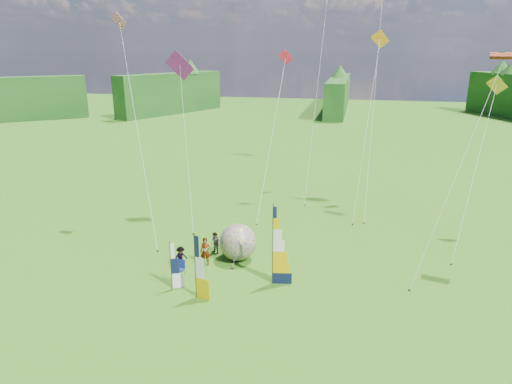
% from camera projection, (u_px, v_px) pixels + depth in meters
% --- Properties ---
extents(ground, '(220.00, 220.00, 0.00)m').
position_uv_depth(ground, '(258.00, 311.00, 24.72)').
color(ground, '#4B7C12').
rests_on(ground, ground).
extents(treeline_ring, '(210.00, 210.00, 8.00)m').
position_uv_depth(treeline_ring, '(258.00, 244.00, 23.51)').
color(treeline_ring, '#2B5E1E').
rests_on(treeline_ring, ground).
extents(feather_banner_main, '(1.33, 0.32, 4.95)m').
position_uv_depth(feather_banner_main, '(273.00, 246.00, 26.92)').
color(feather_banner_main, '#0D1433').
rests_on(feather_banner_main, ground).
extents(side_banner_left, '(1.06, 0.33, 3.85)m').
position_uv_depth(side_banner_left, '(195.00, 267.00, 25.53)').
color(side_banner_left, '#DDA800').
rests_on(side_banner_left, ground).
extents(side_banner_far, '(0.84, 0.45, 2.94)m').
position_uv_depth(side_banner_far, '(171.00, 266.00, 26.61)').
color(side_banner_far, white).
rests_on(side_banner_far, ground).
extents(bol_inflatable, '(2.72, 2.72, 2.48)m').
position_uv_depth(bol_inflatable, '(238.00, 242.00, 30.49)').
color(bol_inflatable, navy).
rests_on(bol_inflatable, ground).
extents(spectator_a, '(0.77, 0.58, 1.90)m').
position_uv_depth(spectator_a, '(205.00, 252.00, 29.77)').
color(spectator_a, '#66594C').
rests_on(spectator_a, ground).
extents(spectator_b, '(0.84, 0.70, 1.55)m').
position_uv_depth(spectator_b, '(215.00, 243.00, 31.46)').
color(spectator_b, '#66594C').
rests_on(spectator_b, ground).
extents(spectator_c, '(0.90, 0.98, 1.51)m').
position_uv_depth(spectator_c, '(181.00, 258.00, 29.35)').
color(spectator_c, '#66594C').
rests_on(spectator_c, ground).
extents(spectator_d, '(0.99, 0.53, 1.60)m').
position_uv_depth(spectator_d, '(231.00, 243.00, 31.49)').
color(spectator_d, '#66594C').
rests_on(spectator_d, ground).
extents(camp_chair, '(0.62, 0.62, 0.99)m').
position_uv_depth(camp_chair, '(180.00, 268.00, 28.47)').
color(camp_chair, '#0C194E').
rests_on(camp_chair, ground).
extents(kite_whale, '(6.78, 14.95, 22.59)m').
position_uv_depth(kite_whale, '(376.00, 77.00, 39.02)').
color(kite_whale, black).
rests_on(kite_whale, ground).
extents(kite_rainbow_delta, '(7.53, 10.24, 14.37)m').
position_uv_depth(kite_rainbow_delta, '(186.00, 134.00, 35.68)').
color(kite_rainbow_delta, '#FF0010').
rests_on(kite_rainbow_delta, ground).
extents(kite_parafoil, '(10.97, 11.48, 14.86)m').
position_uv_depth(kite_parafoil, '(459.00, 159.00, 26.76)').
color(kite_parafoil, '#BE2E07').
rests_on(kite_parafoil, ground).
extents(small_kite_red, '(4.03, 11.16, 14.01)m').
position_uv_depth(small_kite_red, '(272.00, 130.00, 38.69)').
color(small_kite_red, '#F51D3F').
rests_on(small_kite_red, ground).
extents(small_kite_orange, '(6.38, 11.65, 15.78)m').
position_uv_depth(small_kite_orange, '(367.00, 120.00, 38.20)').
color(small_kite_orange, orange).
rests_on(small_kite_orange, ground).
extents(small_kite_yellow, '(6.97, 10.68, 12.29)m').
position_uv_depth(small_kite_yellow, '(476.00, 162.00, 31.37)').
color(small_kite_yellow, yellow).
rests_on(small_kite_yellow, ground).
extents(small_kite_pink, '(9.76, 10.62, 16.75)m').
position_uv_depth(small_kite_pink, '(137.00, 124.00, 32.92)').
color(small_kite_pink, pink).
rests_on(small_kite_pink, ground).
extents(small_kite_green, '(2.91, 11.34, 22.33)m').
position_uv_depth(small_kite_green, '(318.00, 76.00, 42.29)').
color(small_kite_green, '#0EB320').
rests_on(small_kite_green, ground).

